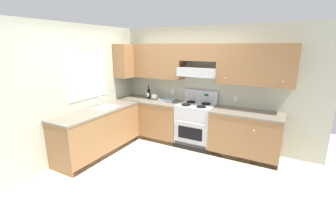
% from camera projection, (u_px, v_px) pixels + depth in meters
% --- Properties ---
extents(ground_plane, '(7.04, 7.04, 0.00)m').
position_uv_depth(ground_plane, '(151.00, 166.00, 4.16)').
color(ground_plane, beige).
extents(wall_back, '(4.68, 0.57, 2.55)m').
position_uv_depth(wall_back, '(204.00, 77.00, 4.90)').
color(wall_back, '#B7BAA3').
rests_on(wall_back, ground_plane).
extents(wall_left, '(0.47, 4.00, 2.55)m').
position_uv_depth(wall_left, '(91.00, 85.00, 4.75)').
color(wall_left, '#B7BAA3').
rests_on(wall_left, ground_plane).
extents(counter_back_run, '(3.60, 0.65, 0.91)m').
position_uv_depth(counter_back_run, '(190.00, 125.00, 5.00)').
color(counter_back_run, olive).
rests_on(counter_back_run, ground_plane).
extents(counter_left_run, '(0.63, 1.91, 1.13)m').
position_uv_depth(counter_left_run, '(99.00, 131.00, 4.62)').
color(counter_left_run, olive).
rests_on(counter_left_run, ground_plane).
extents(stove, '(0.76, 0.62, 1.20)m').
position_uv_depth(stove, '(195.00, 125.00, 4.95)').
color(stove, '#B7BABC').
rests_on(stove, ground_plane).
extents(wine_bottle, '(0.08, 0.08, 0.34)m').
position_uv_depth(wine_bottle, '(149.00, 93.00, 5.45)').
color(wine_bottle, black).
rests_on(wine_bottle, counter_back_run).
extents(bowl, '(0.35, 0.23, 0.06)m').
position_uv_depth(bowl, '(167.00, 100.00, 5.22)').
color(bowl, '#9EADB7').
rests_on(bowl, counter_back_run).
extents(paper_towel_roll, '(0.13, 0.13, 0.13)m').
position_uv_depth(paper_towel_roll, '(155.00, 97.00, 5.39)').
color(paper_towel_roll, white).
rests_on(paper_towel_roll, counter_back_run).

